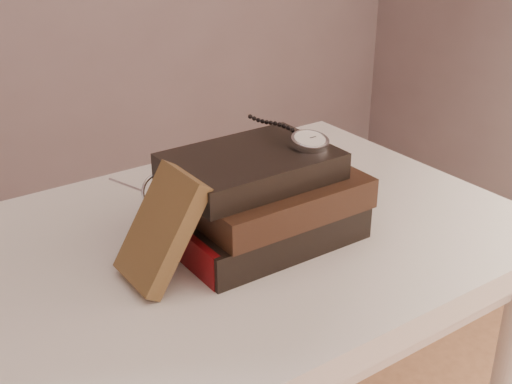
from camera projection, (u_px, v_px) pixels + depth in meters
table at (190, 302)px, 0.99m from camera, size 1.00×0.60×0.75m
book_stack at (263, 199)px, 0.95m from camera, size 0.27×0.18×0.13m
journal at (161, 229)px, 0.85m from camera, size 0.10×0.10×0.14m
pocket_watch at (306, 140)px, 0.94m from camera, size 0.05×0.16×0.02m
eyeglasses at (174, 185)px, 0.96m from camera, size 0.11×0.13×0.05m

